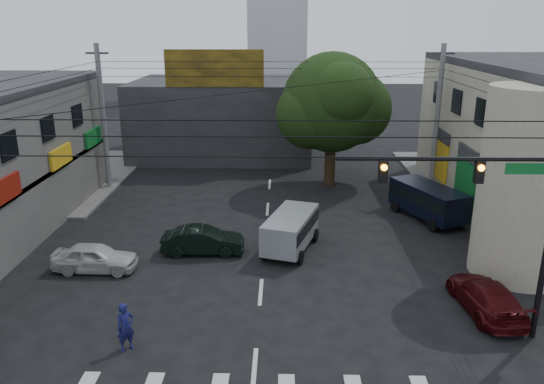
{
  "coord_description": "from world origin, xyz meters",
  "views": [
    {
      "loc": [
        0.83,
        -17.09,
        10.31
      ],
      "look_at": [
        0.41,
        4.0,
        3.6
      ],
      "focal_mm": 35.0,
      "sensor_mm": 36.0,
      "label": 1
    }
  ],
  "objects_px": {
    "silver_minivan": "(291,232)",
    "traffic_gantry": "(501,204)",
    "maroon_sedan": "(486,296)",
    "street_tree": "(332,103)",
    "traffic_officer": "(126,327)",
    "utility_pole_far_right": "(437,119)",
    "white_compact": "(95,257)",
    "utility_pole_far_left": "(103,118)",
    "dark_sedan": "(203,241)",
    "navy_van": "(428,203)"
  },
  "relations": [
    {
      "from": "silver_minivan",
      "to": "traffic_gantry",
      "type": "bearing_deg",
      "value": -120.45
    },
    {
      "from": "traffic_gantry",
      "to": "maroon_sedan",
      "type": "relative_size",
      "value": 1.66
    },
    {
      "from": "street_tree",
      "to": "traffic_officer",
      "type": "distance_m",
      "value": 21.23
    },
    {
      "from": "utility_pole_far_right",
      "to": "traffic_officer",
      "type": "xyz_separation_m",
      "value": [
        -14.77,
        -18.0,
        -3.77
      ]
    },
    {
      "from": "white_compact",
      "to": "traffic_officer",
      "type": "distance_m",
      "value": 6.55
    },
    {
      "from": "utility_pole_far_right",
      "to": "silver_minivan",
      "type": "height_order",
      "value": "utility_pole_far_right"
    },
    {
      "from": "white_compact",
      "to": "traffic_officer",
      "type": "relative_size",
      "value": 2.2
    },
    {
      "from": "utility_pole_far_left",
      "to": "utility_pole_far_right",
      "type": "bearing_deg",
      "value": 0.0
    },
    {
      "from": "traffic_officer",
      "to": "dark_sedan",
      "type": "bearing_deg",
      "value": 41.83
    },
    {
      "from": "silver_minivan",
      "to": "navy_van",
      "type": "relative_size",
      "value": 0.87
    },
    {
      "from": "traffic_gantry",
      "to": "maroon_sedan",
      "type": "height_order",
      "value": "traffic_gantry"
    },
    {
      "from": "traffic_gantry",
      "to": "navy_van",
      "type": "xyz_separation_m",
      "value": [
        1.01,
        11.54,
        -3.88
      ]
    },
    {
      "from": "street_tree",
      "to": "silver_minivan",
      "type": "xyz_separation_m",
      "value": [
        -2.75,
        -10.78,
        -4.59
      ]
    },
    {
      "from": "silver_minivan",
      "to": "navy_van",
      "type": "xyz_separation_m",
      "value": [
        7.58,
        4.31,
        0.07
      ]
    },
    {
      "from": "silver_minivan",
      "to": "navy_van",
      "type": "bearing_deg",
      "value": -43.12
    },
    {
      "from": "utility_pole_far_right",
      "to": "white_compact",
      "type": "height_order",
      "value": "utility_pole_far_right"
    },
    {
      "from": "maroon_sedan",
      "to": "street_tree",
      "type": "bearing_deg",
      "value": -80.2
    },
    {
      "from": "street_tree",
      "to": "utility_pole_far_left",
      "type": "distance_m",
      "value": 14.56
    },
    {
      "from": "maroon_sedan",
      "to": "navy_van",
      "type": "relative_size",
      "value": 0.86
    },
    {
      "from": "dark_sedan",
      "to": "white_compact",
      "type": "relative_size",
      "value": 1.06
    },
    {
      "from": "street_tree",
      "to": "traffic_officer",
      "type": "relative_size",
      "value": 5.22
    },
    {
      "from": "traffic_gantry",
      "to": "white_compact",
      "type": "relative_size",
      "value": 1.97
    },
    {
      "from": "silver_minivan",
      "to": "traffic_officer",
      "type": "bearing_deg",
      "value": 163.41
    },
    {
      "from": "dark_sedan",
      "to": "utility_pole_far_left",
      "type": "bearing_deg",
      "value": 34.88
    },
    {
      "from": "utility_pole_far_right",
      "to": "white_compact",
      "type": "relative_size",
      "value": 2.51
    },
    {
      "from": "dark_sedan",
      "to": "maroon_sedan",
      "type": "bearing_deg",
      "value": -116.0
    },
    {
      "from": "white_compact",
      "to": "navy_van",
      "type": "bearing_deg",
      "value": -66.08
    },
    {
      "from": "traffic_gantry",
      "to": "dark_sedan",
      "type": "relative_size",
      "value": 1.86
    },
    {
      "from": "silver_minivan",
      "to": "white_compact",
      "type": "bearing_deg",
      "value": 123.07
    },
    {
      "from": "traffic_gantry",
      "to": "white_compact",
      "type": "distance_m",
      "value": 16.4
    },
    {
      "from": "utility_pole_far_right",
      "to": "navy_van",
      "type": "distance_m",
      "value": 6.78
    },
    {
      "from": "street_tree",
      "to": "utility_pole_far_right",
      "type": "height_order",
      "value": "utility_pole_far_right"
    },
    {
      "from": "dark_sedan",
      "to": "traffic_officer",
      "type": "relative_size",
      "value": 2.32
    },
    {
      "from": "street_tree",
      "to": "utility_pole_far_right",
      "type": "distance_m",
      "value": 6.63
    },
    {
      "from": "dark_sedan",
      "to": "maroon_sedan",
      "type": "distance_m",
      "value": 12.4
    },
    {
      "from": "utility_pole_far_right",
      "to": "maroon_sedan",
      "type": "height_order",
      "value": "utility_pole_far_right"
    },
    {
      "from": "traffic_gantry",
      "to": "silver_minivan",
      "type": "relative_size",
      "value": 1.62
    },
    {
      "from": "street_tree",
      "to": "white_compact",
      "type": "distance_m",
      "value": 18.02
    },
    {
      "from": "utility_pole_far_left",
      "to": "navy_van",
      "type": "relative_size",
      "value": 1.81
    },
    {
      "from": "navy_van",
      "to": "street_tree",
      "type": "bearing_deg",
      "value": 12.82
    },
    {
      "from": "utility_pole_far_left",
      "to": "dark_sedan",
      "type": "height_order",
      "value": "utility_pole_far_left"
    },
    {
      "from": "traffic_gantry",
      "to": "white_compact",
      "type": "xyz_separation_m",
      "value": [
        -15.1,
        4.82,
        -4.21
      ]
    },
    {
      "from": "navy_van",
      "to": "silver_minivan",
      "type": "bearing_deg",
      "value": 95.64
    },
    {
      "from": "utility_pole_far_left",
      "to": "street_tree",
      "type": "bearing_deg",
      "value": 3.95
    },
    {
      "from": "traffic_gantry",
      "to": "utility_pole_far_left",
      "type": "height_order",
      "value": "utility_pole_far_left"
    },
    {
      "from": "street_tree",
      "to": "white_compact",
      "type": "relative_size",
      "value": 2.38
    },
    {
      "from": "utility_pole_far_left",
      "to": "silver_minivan",
      "type": "bearing_deg",
      "value": -39.76
    },
    {
      "from": "white_compact",
      "to": "silver_minivan",
      "type": "relative_size",
      "value": 0.83
    },
    {
      "from": "white_compact",
      "to": "navy_van",
      "type": "distance_m",
      "value": 17.46
    },
    {
      "from": "utility_pole_far_left",
      "to": "maroon_sedan",
      "type": "xyz_separation_m",
      "value": [
        18.96,
        -15.32,
        -3.99
      ]
    }
  ]
}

